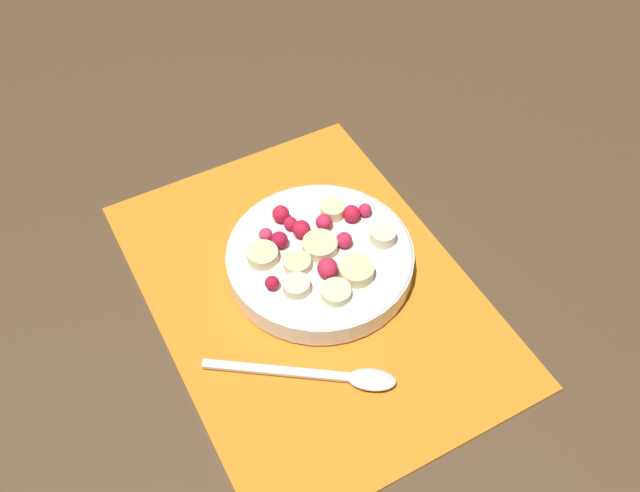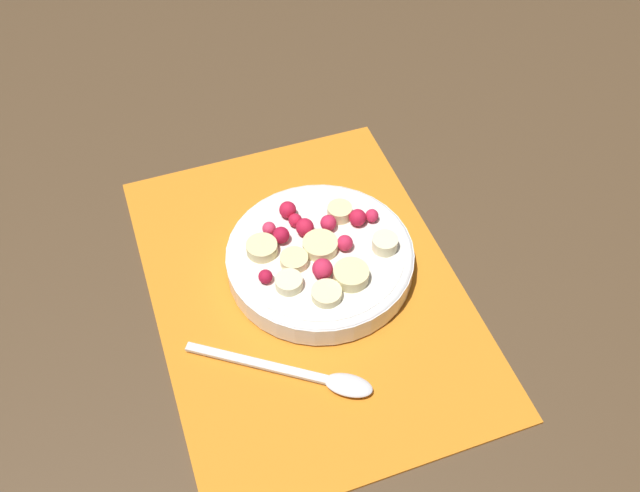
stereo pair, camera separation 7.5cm
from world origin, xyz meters
TOP-DOWN VIEW (x-y plane):
  - ground_plane at (0.00, 0.00)m, footprint 3.00×3.00m
  - placemat at (0.00, 0.00)m, footprint 0.44×0.32m
  - fruit_bowl at (-0.02, 0.02)m, footprint 0.20×0.20m
  - spoon at (0.11, -0.03)m, footprint 0.12×0.17m

SIDE VIEW (x-z plane):
  - ground_plane at x=0.00m, z-range 0.00..0.00m
  - placemat at x=0.00m, z-range 0.00..0.01m
  - spoon at x=0.11m, z-range 0.01..0.01m
  - fruit_bowl at x=-0.02m, z-range 0.00..0.05m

